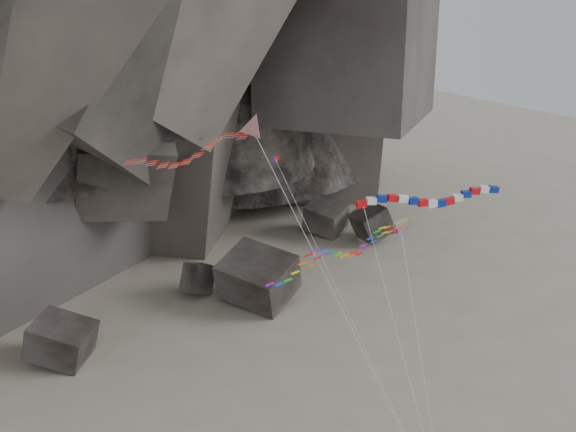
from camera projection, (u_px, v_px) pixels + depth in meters
boulder_field at (186, 297)px, 81.28m from camera, size 81.56×19.41×6.84m
delta_kite at (186, 152)px, 43.07m from camera, size 16.25×12.89×27.91m
banner_kite at (430, 200)px, 51.65m from camera, size 10.12×10.42×21.14m
parafoil_kite at (334, 253)px, 44.29m from camera, size 13.02×6.66×20.51m
pennant_kite at (326, 267)px, 48.64m from camera, size 5.47×12.70×24.46m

